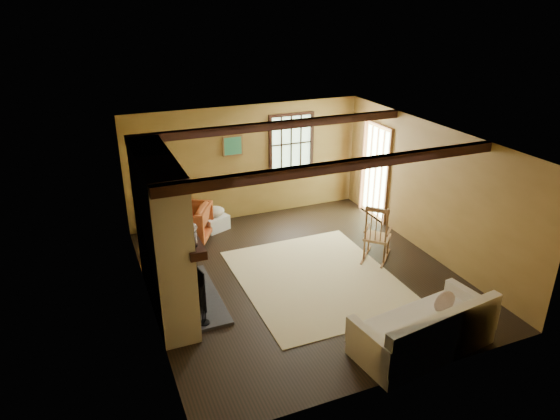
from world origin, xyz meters
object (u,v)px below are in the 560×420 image
rocking_chair (377,236)px  fireplace (164,240)px  sofa (426,333)px  laundry_basket (215,223)px  armchair (188,223)px

rocking_chair → fireplace: bearing=45.2°
sofa → laundry_basket: size_ratio=4.05×
sofa → armchair: 4.96m
sofa → armchair: (-2.17, 4.46, 0.09)m
laundry_basket → fireplace: bearing=-120.5°
rocking_chair → sofa: bearing=116.8°
sofa → laundry_basket: 4.98m
fireplace → sofa: bearing=-39.2°
laundry_basket → armchair: 0.68m
laundry_basket → sofa: bearing=-71.5°
sofa → laundry_basket: sofa is taller
sofa → armchair: size_ratio=2.52×
sofa → armchair: bearing=108.4°
rocking_chair → sofa: rocking_chair is taller
armchair → sofa: bearing=55.3°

